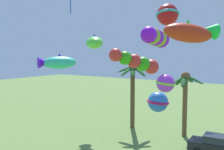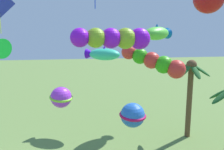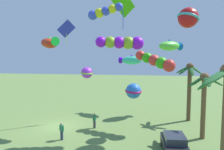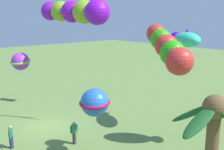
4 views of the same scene
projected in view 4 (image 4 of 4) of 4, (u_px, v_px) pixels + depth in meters
ground_plane at (47, 126)px, 21.11m from camera, size 120.00×120.00×0.00m
palm_tree_1 at (212, 144)px, 8.83m from camera, size 3.00×3.18×6.04m
spectator_0 at (74, 133)px, 18.03m from camera, size 0.53×0.33×1.59m
spectator_1 at (11, 137)px, 17.42m from camera, size 0.39×0.48×1.59m
kite_tube_0 at (75, 12)px, 13.14m from camera, size 1.71×4.38×1.20m
kite_ball_1 at (20, 61)px, 14.58m from camera, size 1.49×1.49×0.98m
kite_ball_2 at (95, 102)px, 13.45m from camera, size 2.17×2.17×1.45m
kite_fish_6 at (185, 39)px, 19.37m from camera, size 2.80×3.52×1.36m
kite_tube_8 at (168, 48)px, 13.16m from camera, size 3.00×4.07×2.20m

